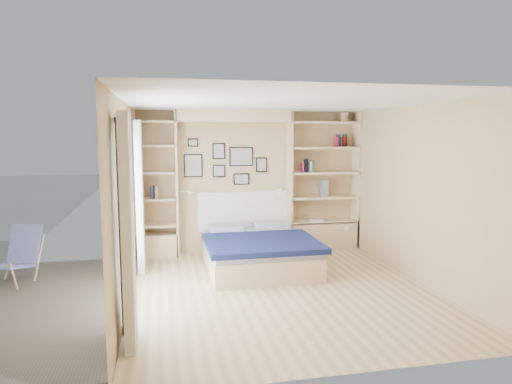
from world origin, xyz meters
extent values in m
plane|color=#CEB57D|center=(0.00, 0.00, 0.00)|extent=(4.50, 4.50, 0.00)
plane|color=tan|center=(0.00, 2.25, 1.25)|extent=(4.00, 0.00, 4.00)
plane|color=tan|center=(0.00, -2.25, 1.25)|extent=(4.00, 0.00, 4.00)
plane|color=tan|center=(-2.00, 0.00, 1.25)|extent=(0.00, 4.50, 4.50)
plane|color=tan|center=(2.00, 0.00, 1.25)|extent=(0.00, 4.50, 4.50)
plane|color=white|center=(0.00, 0.00, 2.50)|extent=(4.50, 4.50, 0.00)
cube|color=beige|center=(-1.30, 2.08, 1.25)|extent=(0.04, 0.35, 2.50)
cube|color=beige|center=(0.70, 2.08, 1.25)|extent=(0.04, 0.35, 2.50)
cube|color=beige|center=(-0.30, 2.08, 2.40)|extent=(2.00, 0.35, 0.20)
cube|color=beige|center=(1.98, 2.08, 1.25)|extent=(0.04, 0.35, 2.50)
cube|color=beige|center=(-1.98, 2.08, 1.25)|extent=(0.04, 0.35, 2.50)
cube|color=beige|center=(1.35, 2.08, 0.25)|extent=(1.30, 0.35, 0.50)
cube|color=beige|center=(-1.65, 2.08, 0.20)|extent=(0.70, 0.35, 0.40)
cube|color=black|center=(-1.97, 0.00, 2.23)|extent=(0.04, 2.08, 0.06)
cube|color=black|center=(-1.97, 0.00, 0.03)|extent=(0.04, 2.08, 0.06)
cube|color=black|center=(-1.97, -1.02, 1.10)|extent=(0.04, 0.06, 2.20)
cube|color=black|center=(-1.97, 1.02, 1.10)|extent=(0.04, 0.06, 2.20)
cube|color=silver|center=(-1.98, 0.00, 1.12)|extent=(0.01, 2.00, 2.20)
cube|color=white|center=(-1.88, -1.30, 1.15)|extent=(0.10, 0.45, 2.30)
cube|color=white|center=(-1.88, 1.30, 1.15)|extent=(0.10, 0.45, 2.30)
cube|color=beige|center=(1.35, 2.08, 0.50)|extent=(1.30, 0.35, 0.04)
cube|color=beige|center=(1.35, 2.08, 0.95)|extent=(1.30, 0.35, 0.04)
cube|color=beige|center=(1.35, 2.08, 1.40)|extent=(1.30, 0.35, 0.04)
cube|color=beige|center=(1.35, 2.08, 1.85)|extent=(1.30, 0.35, 0.04)
cube|color=beige|center=(1.35, 2.08, 2.30)|extent=(1.30, 0.35, 0.04)
cube|color=beige|center=(-1.65, 2.08, 0.55)|extent=(0.70, 0.35, 0.04)
cube|color=beige|center=(-1.65, 2.08, 1.00)|extent=(0.70, 0.35, 0.04)
cube|color=beige|center=(-1.65, 2.08, 1.45)|extent=(0.70, 0.35, 0.04)
cube|color=beige|center=(-1.65, 2.08, 1.90)|extent=(0.70, 0.35, 0.04)
cube|color=beige|center=(-1.65, 2.08, 2.30)|extent=(0.70, 0.35, 0.04)
cube|color=beige|center=(-0.09, 1.10, 0.17)|extent=(1.58, 1.98, 0.35)
cube|color=#A4A8B3|center=(-0.09, 1.10, 0.40)|extent=(1.54, 1.94, 0.10)
cube|color=#101840|center=(-0.09, 0.77, 0.47)|extent=(1.68, 1.39, 0.08)
cube|color=#A4A8B3|center=(-0.49, 1.80, 0.51)|extent=(0.54, 0.40, 0.12)
cube|color=#A4A8B3|center=(0.30, 1.80, 0.51)|extent=(0.54, 0.40, 0.12)
cube|color=white|center=(-0.09, 2.22, 0.72)|extent=(1.68, 0.04, 0.70)
cube|color=black|center=(-1.00, 2.23, 1.55)|extent=(0.32, 0.02, 0.40)
cube|color=gray|center=(-1.00, 2.21, 1.55)|extent=(0.28, 0.01, 0.36)
cube|color=black|center=(-0.55, 2.23, 1.80)|extent=(0.22, 0.02, 0.28)
cube|color=gray|center=(-0.55, 2.21, 1.80)|extent=(0.18, 0.01, 0.24)
cube|color=black|center=(-0.55, 2.23, 1.45)|extent=(0.22, 0.02, 0.22)
cube|color=gray|center=(-0.55, 2.21, 1.45)|extent=(0.18, 0.01, 0.18)
cube|color=black|center=(-0.15, 2.23, 1.70)|extent=(0.42, 0.02, 0.34)
cube|color=gray|center=(-0.15, 2.21, 1.70)|extent=(0.38, 0.01, 0.30)
cube|color=black|center=(-0.15, 2.23, 1.30)|extent=(0.28, 0.02, 0.20)
cube|color=gray|center=(-0.15, 2.21, 1.30)|extent=(0.24, 0.01, 0.16)
cube|color=black|center=(0.22, 2.23, 1.55)|extent=(0.20, 0.02, 0.26)
cube|color=gray|center=(0.22, 2.21, 1.55)|extent=(0.16, 0.01, 0.22)
cube|color=black|center=(-1.00, 2.23, 1.95)|extent=(0.18, 0.02, 0.14)
cube|color=gray|center=(-1.00, 2.21, 1.95)|extent=(0.14, 0.01, 0.10)
cylinder|color=silver|center=(-1.16, 2.00, 1.12)|extent=(0.20, 0.02, 0.02)
cone|color=white|center=(-1.06, 2.00, 1.10)|extent=(0.13, 0.12, 0.15)
cylinder|color=silver|center=(0.56, 2.00, 1.12)|extent=(0.20, 0.02, 0.02)
cone|color=white|center=(0.46, 2.00, 1.10)|extent=(0.13, 0.12, 0.15)
cube|color=#B52953|center=(0.94, 2.07, 1.50)|extent=(0.02, 0.15, 0.16)
cube|color=navy|center=(1.01, 2.07, 1.54)|extent=(0.03, 0.15, 0.24)
cube|color=black|center=(1.00, 2.07, 1.53)|extent=(0.03, 0.15, 0.22)
cube|color=tan|center=(1.08, 2.07, 1.51)|extent=(0.04, 0.15, 0.18)
cube|color=#29563F|center=(1.12, 2.07, 1.52)|extent=(0.03, 0.15, 0.20)
cube|color=maroon|center=(1.57, 2.07, 1.96)|extent=(0.02, 0.15, 0.17)
cube|color=navy|center=(1.61, 2.07, 1.98)|extent=(0.03, 0.15, 0.22)
cube|color=black|center=(1.62, 2.07, 1.96)|extent=(0.03, 0.15, 0.18)
cube|color=#26593F|center=(1.74, 2.07, 1.98)|extent=(0.03, 0.15, 0.23)
cube|color=#A51E1E|center=(1.74, 2.07, 1.96)|extent=(0.03, 0.15, 0.19)
cube|color=navy|center=(-1.73, 2.07, 1.12)|extent=(0.02, 0.15, 0.19)
cube|color=black|center=(-1.68, 2.07, 1.13)|extent=(0.03, 0.15, 0.22)
cube|color=#BFB28C|center=(-1.63, 2.07, 1.12)|extent=(0.03, 0.15, 0.20)
cube|color=beige|center=(1.70, 2.07, 2.40)|extent=(0.13, 0.13, 0.15)
cone|color=beige|center=(1.70, 2.07, 2.51)|extent=(0.20, 0.20, 0.08)
cube|color=slate|center=(1.36, 2.07, 1.12)|extent=(0.12, 0.12, 0.30)
cube|color=white|center=(1.20, 2.02, 0.54)|extent=(0.22, 0.16, 0.03)
cylinder|color=tan|center=(-3.50, 0.61, 0.21)|extent=(0.07, 0.14, 0.41)
cylinder|color=tan|center=(-3.74, 1.29, 0.31)|extent=(0.14, 0.32, 0.67)
cylinder|color=tan|center=(-3.31, 1.15, 0.31)|extent=(0.14, 0.32, 0.67)
cube|color=#2A3CB8|center=(-3.64, 0.88, 0.29)|extent=(0.62, 0.68, 0.15)
cube|color=#2A3CB8|center=(-3.52, 1.25, 0.52)|extent=(0.51, 0.36, 0.54)
camera|label=1|loc=(-1.55, -5.77, 2.08)|focal=32.00mm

